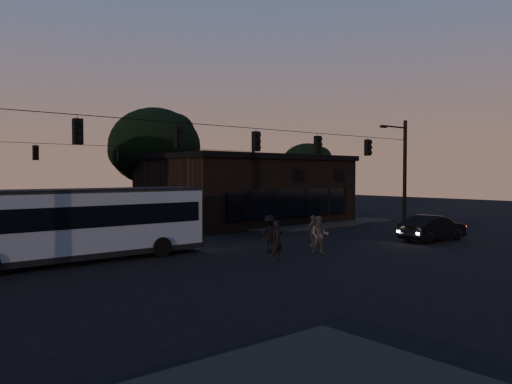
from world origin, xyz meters
TOP-DOWN VIEW (x-y plane):
  - ground at (0.00, 0.00)m, footprint 120.00×120.00m
  - sidewalk_far_right at (12.00, 14.00)m, footprint 14.00×10.00m
  - building at (9.00, 15.97)m, footprint 15.40×10.41m
  - tree_behind at (4.00, 22.00)m, footprint 7.60×7.60m
  - tree_right at (18.00, 18.00)m, footprint 5.20×5.20m
  - signal_rig_near at (0.00, 4.00)m, footprint 26.24×0.30m
  - signal_rig_far at (0.00, 20.00)m, footprint 26.24×0.30m
  - bus at (-7.97, 6.74)m, footprint 11.52×2.91m
  - car at (10.48, 0.38)m, footprint 4.69×1.88m
  - pedestrian_a at (-1.04, 1.24)m, footprint 0.68×0.48m
  - pedestrian_b at (1.87, 1.37)m, footprint 1.11×1.14m
  - pedestrian_c at (3.33, 3.19)m, footprint 1.02×0.45m
  - pedestrian_d at (0.30, 3.31)m, footprint 1.34×1.00m

SIDE VIEW (x-z plane):
  - ground at x=0.00m, z-range 0.00..0.00m
  - sidewalk_far_right at x=12.00m, z-range 0.00..0.15m
  - car at x=10.48m, z-range 0.00..1.52m
  - pedestrian_c at x=3.33m, z-range 0.00..1.72m
  - pedestrian_a at x=-1.04m, z-range 0.00..1.79m
  - pedestrian_d at x=0.30m, z-range 0.00..1.84m
  - pedestrian_b at x=1.87m, z-range 0.00..1.85m
  - bus at x=-7.97m, z-range 0.20..3.44m
  - building at x=9.00m, z-range 0.01..5.41m
  - signal_rig_far at x=0.00m, z-range 0.45..7.95m
  - signal_rig_near at x=0.00m, z-range 0.70..8.20m
  - tree_right at x=18.00m, z-range 1.20..8.06m
  - tree_behind at x=4.00m, z-range 1.48..10.91m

